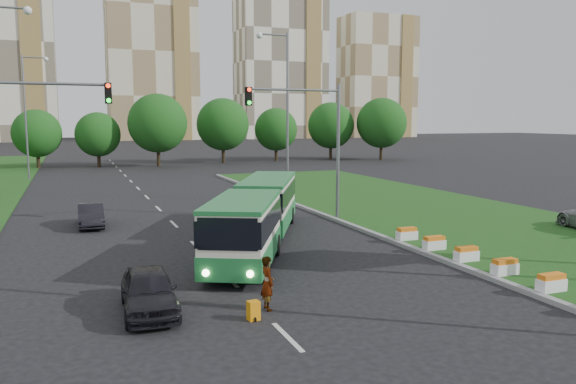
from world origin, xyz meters
name	(u,v)px	position (x,y,z in m)	size (l,w,h in m)	color
ground	(303,272)	(0.00, 0.00, 0.00)	(360.00, 360.00, 0.00)	black
grass_median	(449,217)	(13.00, 8.00, 0.07)	(14.00, 60.00, 0.15)	#184B15
median_kerb	(347,224)	(6.05, 8.00, 0.09)	(0.30, 60.00, 0.18)	gray
lane_markings	(154,204)	(-3.00, 20.00, 0.00)	(0.20, 100.00, 0.01)	beige
flower_planters	(485,260)	(6.70, -2.50, 0.45)	(1.10, 11.50, 0.60)	white
traffic_mast_median	(313,130)	(4.78, 10.00, 5.35)	(5.76, 0.32, 8.00)	slate
traffic_mast_left	(22,132)	(-10.38, 9.00, 5.35)	(5.76, 0.32, 8.00)	slate
street_lamps	(178,118)	(-3.00, 10.00, 6.00)	(36.00, 60.00, 12.00)	slate
tree_line	(214,130)	(10.00, 55.00, 4.50)	(120.00, 8.00, 9.00)	#1A5516
apartment_tower_ceast	(151,53)	(15.00, 150.00, 25.00)	(25.00, 15.00, 50.00)	beige
apartment_tower_east	(280,63)	(55.00, 150.00, 23.50)	(27.00, 15.00, 47.00)	white
midrise_east	(377,78)	(90.00, 150.00, 20.00)	(24.00, 14.00, 40.00)	beige
articulated_bus	(252,214)	(-0.45, 5.24, 1.51)	(2.34, 15.02, 2.47)	silver
car_left_near	(149,291)	(-6.28, -2.58, 0.69)	(1.62, 4.03, 1.37)	black
car_left_far	(91,215)	(-7.43, 12.91, 0.64)	(1.34, 3.86, 1.27)	black
pedestrian	(267,283)	(-2.77, -3.68, 0.86)	(0.63, 0.41, 1.72)	gray
shopping_trolley	(254,311)	(-3.47, -4.41, 0.29)	(0.34, 0.36, 0.58)	orange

